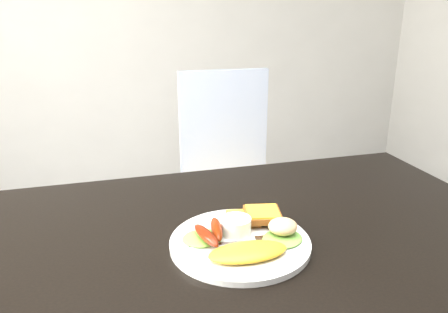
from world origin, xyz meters
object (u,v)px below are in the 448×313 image
dining_table (257,241)px  dining_chair (235,187)px  person (213,123)px  plate (240,243)px

dining_table → dining_chair: size_ratio=2.90×
person → plate: bearing=91.4°
dining_table → person: person is taller
dining_chair → person: 0.49m
plate → person: bearing=80.1°
person → dining_chair: bearing=-110.6°
dining_chair → plate: (-0.29, -0.96, 0.31)m
dining_chair → plate: 1.05m
person → plate: (-0.12, -0.70, -0.07)m
dining_chair → plate: size_ratio=1.45×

